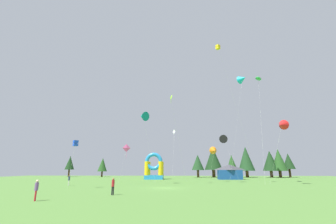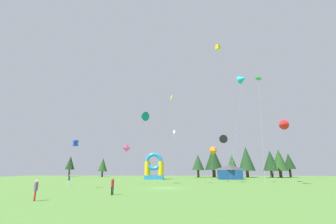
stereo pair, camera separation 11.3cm
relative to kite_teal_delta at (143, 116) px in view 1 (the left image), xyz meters
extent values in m
plane|color=#548438|center=(4.40, -6.74, -12.10)|extent=(120.00, 120.00, 0.00)
cone|color=#0C7F7A|center=(0.00, 0.00, 0.00)|extent=(2.51, 2.51, 1.97)
cylinder|color=silver|center=(1.13, 1.19, -6.05)|extent=(2.28, 2.41, 12.10)
ellipsoid|color=green|center=(22.92, 3.29, 8.40)|extent=(2.36, 3.21, 1.33)
cylinder|color=silver|center=(21.52, 0.50, -1.85)|extent=(2.81, 5.59, 20.50)
cube|color=blue|center=(-8.28, -8.59, -6.10)|extent=(0.86, 0.86, 0.36)
cube|color=blue|center=(-8.28, -8.59, -5.66)|extent=(0.86, 0.86, 0.36)
cylinder|color=silver|center=(-8.83, -8.02, -8.99)|extent=(1.12, 1.14, 6.22)
pyramid|color=#8CD826|center=(5.08, 0.38, 3.67)|extent=(0.59, 0.91, 0.86)
cylinder|color=#8CD826|center=(5.14, 0.40, 3.12)|extent=(0.04, 0.04, 1.08)
cylinder|color=silver|center=(6.55, 3.49, -4.22)|extent=(2.83, 6.21, 15.76)
pyramid|color=#EA599E|center=(-4.01, 5.15, -5.42)|extent=(1.10, 0.75, 1.17)
cylinder|color=#EA599E|center=(-4.05, 5.22, -6.44)|extent=(0.04, 0.04, 2.02)
cylinder|color=silver|center=(-4.73, 5.40, -8.76)|extent=(1.37, 0.36, 6.68)
cube|color=yellow|center=(14.46, -0.08, 13.59)|extent=(0.98, 0.98, 0.38)
cube|color=yellow|center=(14.46, -0.08, 14.05)|extent=(0.98, 0.98, 0.38)
cylinder|color=silver|center=(18.51, 3.74, 0.86)|extent=(8.11, 7.65, 25.92)
pyramid|color=white|center=(5.35, 22.81, 0.66)|extent=(0.72, 0.86, 0.98)
cylinder|color=white|center=(5.29, 22.77, -0.56)|extent=(0.04, 0.04, 2.45)
cylinder|color=silver|center=(5.05, 20.76, -5.72)|extent=(0.51, 4.02, 12.77)
cone|color=orange|center=(13.97, 8.32, -5.69)|extent=(1.75, 1.80, 1.76)
cylinder|color=silver|center=(13.35, 8.25, -8.90)|extent=(1.25, 0.16, 6.41)
cone|color=red|center=(24.85, -0.23, -1.88)|extent=(2.51, 2.51, 1.95)
cylinder|color=silver|center=(23.72, 1.02, -6.99)|extent=(2.27, 2.50, 10.22)
cone|color=#19B7CC|center=(24.94, 20.60, 15.54)|extent=(3.20, 3.19, 2.47)
cylinder|color=silver|center=(21.81, 18.43, 1.72)|extent=(6.27, 4.36, 27.64)
cone|color=black|center=(15.89, 6.30, -3.56)|extent=(2.19, 2.14, 1.74)
cylinder|color=silver|center=(16.99, 5.80, -7.83)|extent=(2.23, 1.02, 8.54)
cylinder|color=black|center=(-0.35, -15.89, -11.68)|extent=(0.16, 0.16, 0.84)
cylinder|color=black|center=(-0.51, -15.84, -11.68)|extent=(0.16, 0.16, 0.84)
cylinder|color=#B21E26|center=(-0.43, -15.87, -10.93)|extent=(0.38, 0.38, 0.66)
sphere|color=#9E704C|center=(-0.43, -15.87, -10.48)|extent=(0.23, 0.23, 0.23)
cylinder|color=silver|center=(-11.53, -2.62, -11.69)|extent=(0.16, 0.16, 0.82)
cylinder|color=silver|center=(-11.47, -2.77, -11.69)|extent=(0.16, 0.16, 0.82)
cylinder|color=navy|center=(-11.50, -2.70, -10.95)|extent=(0.39, 0.39, 0.65)
sphere|color=#9E704C|center=(-11.50, -2.70, -10.52)|extent=(0.22, 0.22, 0.22)
cylinder|color=#B21E26|center=(-5.66, -20.68, -11.68)|extent=(0.17, 0.17, 0.84)
cylinder|color=#B21E26|center=(-5.76, -20.56, -11.68)|extent=(0.17, 0.17, 0.84)
cylinder|color=#724C8C|center=(-5.71, -20.62, -10.93)|extent=(0.42, 0.42, 0.66)
sphere|color=beige|center=(-5.71, -20.62, -10.49)|extent=(0.23, 0.23, 0.23)
cube|color=#268CD8|center=(-0.06, 21.30, -11.58)|extent=(4.79, 4.25, 1.04)
cylinder|color=yellow|center=(-1.86, 19.77, -9.31)|extent=(1.19, 1.19, 3.50)
cylinder|color=yellow|center=(1.74, 19.77, -9.31)|extent=(1.19, 1.19, 3.50)
cylinder|color=yellow|center=(-1.86, 22.83, -9.31)|extent=(1.19, 1.19, 3.50)
cylinder|color=yellow|center=(1.74, 22.83, -9.31)|extent=(1.19, 1.19, 3.50)
torus|color=#268CD8|center=(-0.06, 19.77, -7.56)|extent=(4.55, 0.95, 4.55)
cube|color=#19478C|center=(19.65, 20.71, -10.91)|extent=(5.91, 3.16, 2.38)
pyramid|color=#3F3F47|center=(19.65, 20.71, -9.04)|extent=(5.91, 3.16, 1.36)
cylinder|color=#4C331E|center=(-31.71, 38.90, -10.88)|extent=(0.56, 0.56, 2.44)
cone|color=#193819|center=(-31.71, 38.90, -7.35)|extent=(3.10, 3.10, 4.62)
cylinder|color=#4C331E|center=(-19.81, 38.22, -11.19)|extent=(0.57, 0.57, 1.82)
cone|color=#234C1E|center=(-19.81, 38.22, -8.02)|extent=(3.17, 3.17, 4.52)
cylinder|color=#4C331E|center=(12.69, 35.33, -10.96)|extent=(0.72, 0.72, 2.27)
cone|color=#1E4221|center=(12.69, 35.33, -7.36)|extent=(4.02, 4.02, 4.92)
cylinder|color=#4C331E|center=(17.88, 36.33, -10.93)|extent=(1.05, 1.05, 2.33)
cone|color=#193819|center=(17.88, 36.33, -5.99)|extent=(5.81, 5.81, 7.56)
cylinder|color=#4C331E|center=(23.64, 35.33, -10.97)|extent=(0.61, 0.61, 2.26)
cone|color=#234C1E|center=(23.64, 35.33, -7.42)|extent=(3.41, 3.41, 4.85)
cylinder|color=#4C331E|center=(28.52, 36.05, -11.06)|extent=(0.94, 0.94, 2.08)
cone|color=#1E4221|center=(28.52, 36.05, -6.15)|extent=(5.21, 5.21, 7.73)
cylinder|color=#4C331E|center=(35.94, 35.32, -11.08)|extent=(0.89, 0.89, 2.03)
cone|color=#193819|center=(35.94, 35.32, -6.88)|extent=(4.92, 4.92, 6.37)
cylinder|color=#4C331E|center=(38.44, 34.76, -11.08)|extent=(0.88, 0.88, 2.04)
cone|color=#234C1E|center=(38.44, 34.76, -6.63)|extent=(4.90, 4.90, 6.85)
cylinder|color=#4C331E|center=(42.39, 36.79, -10.80)|extent=(0.67, 0.67, 2.61)
cone|color=#193819|center=(42.39, 36.79, -6.98)|extent=(3.74, 3.74, 5.02)
camera|label=1|loc=(6.50, -40.34, -9.46)|focal=24.09mm
camera|label=2|loc=(6.61, -40.33, -9.46)|focal=24.09mm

